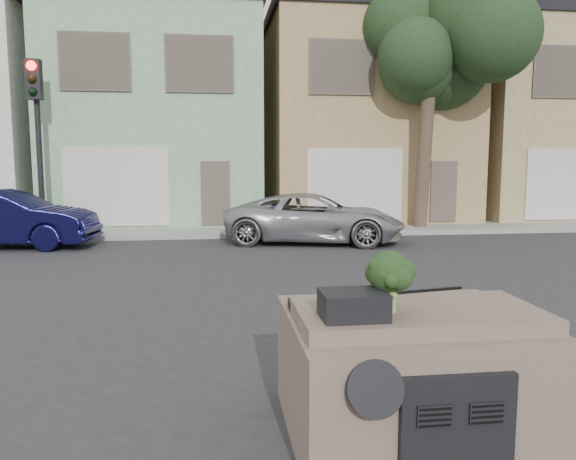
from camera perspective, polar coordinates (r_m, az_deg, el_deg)
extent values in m
plane|color=#303033|center=(7.81, 4.61, -9.90)|extent=(120.00, 120.00, 0.00)
cube|color=gray|center=(18.01, -2.41, 0.08)|extent=(40.00, 3.00, 0.15)
cube|color=#89B48B|center=(21.93, -12.74, 10.86)|extent=(7.20, 8.20, 7.55)
cube|color=tan|center=(22.55, 6.96, 10.87)|extent=(7.20, 8.20, 7.55)
cube|color=tan|center=(25.47, 23.79, 9.89)|extent=(7.20, 8.20, 7.55)
imported|color=black|center=(16.46, -26.66, -1.61)|extent=(4.71, 2.02, 1.51)
imported|color=#A2A4A9|center=(15.66, 2.71, -1.26)|extent=(5.33, 3.42, 1.37)
cube|color=black|center=(17.50, -24.03, 7.39)|extent=(0.40, 0.40, 5.10)
cube|color=#21391C|center=(18.43, 13.83, 13.05)|extent=(4.40, 4.00, 8.50)
cube|color=#746151|center=(4.90, 12.28, -13.66)|extent=(2.00, 1.80, 1.12)
cube|color=black|center=(4.21, 6.64, -7.55)|extent=(0.48, 0.38, 0.20)
cube|color=black|center=(5.17, 13.95, -5.98)|extent=(0.69, 0.15, 0.02)
cube|color=black|center=(4.39, 10.18, -5.06)|extent=(0.49, 0.49, 0.49)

